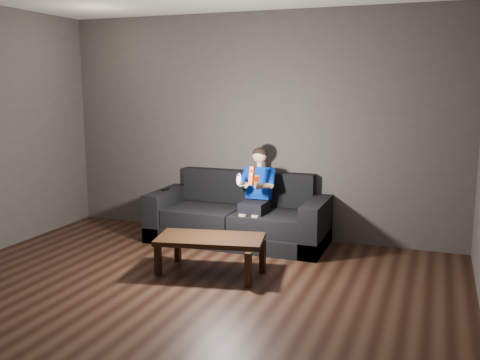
% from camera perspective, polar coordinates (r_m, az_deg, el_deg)
% --- Properties ---
extents(floor, '(5.00, 5.00, 0.00)m').
position_cam_1_polar(floor, '(4.59, -8.81, -13.60)').
color(floor, black).
rests_on(floor, ground).
extents(back_wall, '(5.00, 0.04, 2.70)m').
position_cam_1_polar(back_wall, '(6.52, 1.70, 5.78)').
color(back_wall, '#403938').
rests_on(back_wall, ground).
extents(sofa, '(2.09, 0.90, 0.81)m').
position_cam_1_polar(sofa, '(6.37, -0.09, -4.24)').
color(sofa, black).
rests_on(sofa, floor).
extents(child, '(0.42, 0.51, 1.03)m').
position_cam_1_polar(child, '(6.15, 1.79, -0.82)').
color(child, black).
rests_on(child, sofa).
extents(wii_remote_red, '(0.07, 0.08, 0.20)m').
position_cam_1_polar(wii_remote_red, '(5.71, 1.27, 0.45)').
color(wii_remote_red, '#C73F15').
rests_on(wii_remote_red, child).
extents(nunchuk_white, '(0.07, 0.09, 0.14)m').
position_cam_1_polar(nunchuk_white, '(5.78, -0.11, 0.08)').
color(nunchuk_white, silver).
rests_on(nunchuk_white, child).
extents(wii_remote_black, '(0.04, 0.14, 0.03)m').
position_cam_1_polar(wii_remote_black, '(6.61, -7.97, -0.97)').
color(wii_remote_black, black).
rests_on(wii_remote_black, sofa).
extents(coffee_table, '(1.11, 0.71, 0.38)m').
position_cam_1_polar(coffee_table, '(5.27, -3.17, -6.60)').
color(coffee_table, black).
rests_on(coffee_table, floor).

